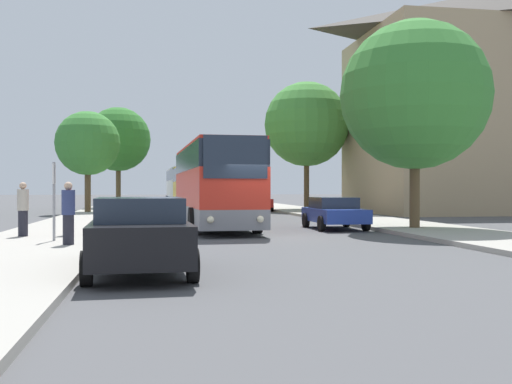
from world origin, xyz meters
name	(u,v)px	position (x,y,z in m)	size (l,w,h in m)	color
ground_plane	(261,237)	(0.00, 0.00, 0.00)	(300.00, 300.00, 0.00)	#4C4C4F
sidewalk_left	(50,238)	(-7.00, 0.00, 0.07)	(4.00, 120.00, 0.15)	#A39E93
sidewalk_right	(450,233)	(7.00, 0.00, 0.07)	(4.00, 120.00, 0.15)	#A39E93
building_right_background	(507,100)	(21.19, 18.76, 8.01)	(20.73, 11.84, 16.02)	tan
bus_front	(214,185)	(-1.15, 5.14, 1.86)	(2.96, 11.55, 3.49)	gray
bus_middle	(198,188)	(-0.84, 18.96, 1.74)	(3.07, 12.14, 3.24)	#2D2D2D
bus_rear	(183,187)	(-1.05, 34.47, 1.86)	(3.01, 11.25, 3.50)	#2D519E
parked_car_left_curb	(139,234)	(-3.93, -8.31, 0.80)	(2.17, 4.43, 1.51)	black
parked_car_right_near	(334,212)	(3.76, 3.68, 0.71)	(2.03, 4.05, 1.33)	#233D9E
parked_car_right_far	(257,201)	(4.03, 24.16, 0.73)	(1.94, 3.99, 1.37)	red
bus_stop_sign	(54,192)	(-6.56, -1.95, 1.60)	(0.08, 0.45, 2.32)	gray
pedestrian_waiting_near	(23,209)	(-7.82, -0.06, 1.03)	(0.36, 0.36, 1.75)	#23232D
pedestrian_waiting_far	(69,210)	(-6.43, 0.17, 1.00)	(0.36, 0.36, 1.68)	#23232D
pedestrian_walking_back	(68,213)	(-5.96, -3.32, 1.02)	(0.36, 0.36, 1.72)	#23232D
tree_left_near	(118,139)	(-6.57, 30.12, 5.74)	(5.26, 5.26, 8.23)	brown
tree_left_far	(88,144)	(-7.99, 20.51, 4.67)	(4.24, 4.24, 6.66)	brown
tree_right_near	(415,95)	(6.52, 1.93, 5.38)	(5.89, 5.89, 8.18)	brown
tree_right_mid	(307,124)	(7.75, 23.72, 6.56)	(6.40, 6.40, 9.62)	brown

